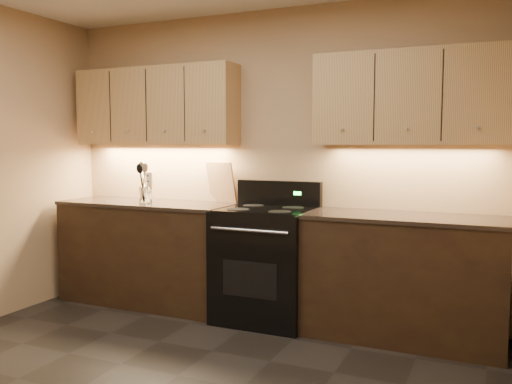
# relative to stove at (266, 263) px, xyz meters

# --- Properties ---
(wall_back) EXTENTS (4.00, 0.04, 2.60)m
(wall_back) POSITION_rel_stove_xyz_m (-0.08, 0.32, 0.82)
(wall_back) COLOR tan
(wall_back) RESTS_ON ground
(counter_left) EXTENTS (1.62, 0.62, 0.93)m
(counter_left) POSITION_rel_stove_xyz_m (-1.18, 0.02, -0.01)
(counter_left) COLOR black
(counter_left) RESTS_ON ground
(counter_right) EXTENTS (1.46, 0.62, 0.93)m
(counter_right) POSITION_rel_stove_xyz_m (1.10, 0.02, -0.01)
(counter_right) COLOR black
(counter_right) RESTS_ON ground
(stove) EXTENTS (0.76, 0.68, 1.14)m
(stove) POSITION_rel_stove_xyz_m (0.00, 0.00, 0.00)
(stove) COLOR black
(stove) RESTS_ON ground
(upper_cab_left) EXTENTS (1.60, 0.30, 0.70)m
(upper_cab_left) POSITION_rel_stove_xyz_m (-1.18, 0.17, 1.32)
(upper_cab_left) COLOR tan
(upper_cab_left) RESTS_ON wall_back
(upper_cab_right) EXTENTS (1.44, 0.30, 0.70)m
(upper_cab_right) POSITION_rel_stove_xyz_m (1.10, 0.17, 1.32)
(upper_cab_right) COLOR tan
(upper_cab_right) RESTS_ON wall_back
(outlet_plate) EXTENTS (0.08, 0.01, 0.12)m
(outlet_plate) POSITION_rel_stove_xyz_m (-1.38, 0.31, 0.64)
(outlet_plate) COLOR #B2B5BA
(outlet_plate) RESTS_ON wall_back
(utensil_crock) EXTENTS (0.13, 0.13, 0.14)m
(utensil_crock) POSITION_rel_stove_xyz_m (-1.16, -0.04, 0.52)
(utensil_crock) COLOR white
(utensil_crock) RESTS_ON counter_left
(cutting_board) EXTENTS (0.31, 0.16, 0.37)m
(cutting_board) POSITION_rel_stove_xyz_m (-0.56, 0.27, 0.63)
(cutting_board) COLOR tan
(cutting_board) RESTS_ON counter_left
(wooden_spoon) EXTENTS (0.11, 0.06, 0.34)m
(wooden_spoon) POSITION_rel_stove_xyz_m (-1.19, -0.05, 0.63)
(wooden_spoon) COLOR tan
(wooden_spoon) RESTS_ON utensil_crock
(black_spoon) EXTENTS (0.07, 0.14, 0.34)m
(black_spoon) POSITION_rel_stove_xyz_m (-1.18, -0.03, 0.63)
(black_spoon) COLOR black
(black_spoon) RESTS_ON utensil_crock
(steel_spatula) EXTENTS (0.20, 0.16, 0.34)m
(steel_spatula) POSITION_rel_stove_xyz_m (-1.14, -0.02, 0.63)
(steel_spatula) COLOR silver
(steel_spatula) RESTS_ON utensil_crock
(steel_skimmer) EXTENTS (0.21, 0.17, 0.37)m
(steel_skimmer) POSITION_rel_stove_xyz_m (-1.14, -0.05, 0.64)
(steel_skimmer) COLOR silver
(steel_skimmer) RESTS_ON utensil_crock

